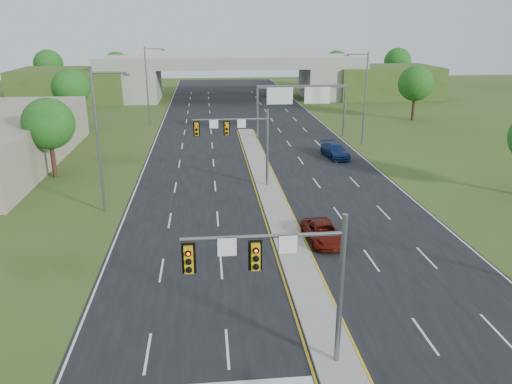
{
  "coord_description": "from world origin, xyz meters",
  "views": [
    {
      "loc": [
        -5.33,
        -17.81,
        14.14
      ],
      "look_at": [
        -2.04,
        14.75,
        3.0
      ],
      "focal_mm": 35.0,
      "sensor_mm": 36.0,
      "label": 1
    }
  ],
  "objects_px": {
    "car_far_a": "(323,232)",
    "car_far_b": "(335,151)",
    "signal_mast_far": "(242,136)",
    "overpass": "(233,80)",
    "sign_gantry": "(301,97)",
    "signal_mast_near": "(288,270)"
  },
  "relations": [
    {
      "from": "sign_gantry",
      "to": "overpass",
      "type": "xyz_separation_m",
      "value": [
        -6.68,
        35.08,
        -1.69
      ]
    },
    {
      "from": "overpass",
      "to": "car_far_a",
      "type": "xyz_separation_m",
      "value": [
        2.3,
        -67.33,
        -2.89
      ]
    },
    {
      "from": "overpass",
      "to": "car_far_a",
      "type": "height_order",
      "value": "overpass"
    },
    {
      "from": "signal_mast_near",
      "to": "car_far_a",
      "type": "distance_m",
      "value": 14.13
    },
    {
      "from": "sign_gantry",
      "to": "signal_mast_far",
      "type": "bearing_deg",
      "value": -114.11
    },
    {
      "from": "signal_mast_near",
      "to": "car_far_a",
      "type": "xyz_separation_m",
      "value": [
        4.57,
        12.74,
        -4.06
      ]
    },
    {
      "from": "signal_mast_near",
      "to": "car_far_b",
      "type": "xyz_separation_m",
      "value": [
        10.98,
        34.55,
        -3.97
      ]
    },
    {
      "from": "signal_mast_far",
      "to": "sign_gantry",
      "type": "xyz_separation_m",
      "value": [
        8.95,
        19.99,
        0.51
      ]
    },
    {
      "from": "signal_mast_near",
      "to": "overpass",
      "type": "distance_m",
      "value": 80.11
    },
    {
      "from": "signal_mast_far",
      "to": "sign_gantry",
      "type": "relative_size",
      "value": 0.6
    },
    {
      "from": "sign_gantry",
      "to": "car_far_b",
      "type": "distance_m",
      "value": 11.55
    },
    {
      "from": "car_far_a",
      "to": "car_far_b",
      "type": "distance_m",
      "value": 22.73
    },
    {
      "from": "signal_mast_far",
      "to": "overpass",
      "type": "xyz_separation_m",
      "value": [
        2.26,
        55.07,
        -1.17
      ]
    },
    {
      "from": "car_far_a",
      "to": "car_far_b",
      "type": "bearing_deg",
      "value": 69.63
    },
    {
      "from": "car_far_a",
      "to": "overpass",
      "type": "bearing_deg",
      "value": 87.97
    },
    {
      "from": "car_far_a",
      "to": "signal_mast_near",
      "type": "bearing_deg",
      "value": -113.71
    },
    {
      "from": "car_far_a",
      "to": "car_far_b",
      "type": "relative_size",
      "value": 0.91
    },
    {
      "from": "car_far_a",
      "to": "signal_mast_far",
      "type": "bearing_deg",
      "value": 106.45
    },
    {
      "from": "signal_mast_far",
      "to": "car_far_a",
      "type": "relative_size",
      "value": 1.52
    },
    {
      "from": "signal_mast_far",
      "to": "car_far_a",
      "type": "height_order",
      "value": "signal_mast_far"
    },
    {
      "from": "car_far_a",
      "to": "car_far_b",
      "type": "height_order",
      "value": "car_far_b"
    },
    {
      "from": "signal_mast_near",
      "to": "car_far_a",
      "type": "bearing_deg",
      "value": 70.28
    }
  ]
}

